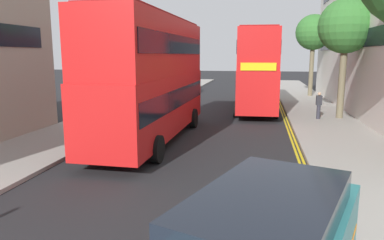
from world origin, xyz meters
The scene contains 9 objects.
sidewalk_right centered at (6.50, 16.00, 0.07)m, with size 4.00×80.00×0.14m, color #9E9991.
sidewalk_left centered at (-6.50, 16.00, 0.07)m, with size 4.00×80.00×0.14m, color #9E9991.
kerb_line_outer centered at (4.40, 14.00, 0.00)m, with size 0.10×56.00×0.01m, color yellow.
kerb_line_inner centered at (4.24, 14.00, 0.00)m, with size 0.10×56.00×0.01m, color yellow.
double_decker_bus_away centered at (-2.14, 15.14, 3.03)m, with size 2.94×10.85×5.64m.
double_decker_bus_oncoming centered at (2.33, 25.57, 3.03)m, with size 3.14×10.90×5.64m.
pedestrian_far centered at (6.21, 21.78, 0.99)m, with size 0.34×0.22×1.62m.
street_tree_mid centered at (7.55, 22.40, 5.55)m, with size 3.20×3.20×7.09m.
street_tree_far centered at (7.38, 34.79, 5.93)m, with size 3.24×3.24×7.49m.
Camera 1 is at (2.70, -0.57, 3.94)m, focal length 33.50 mm.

